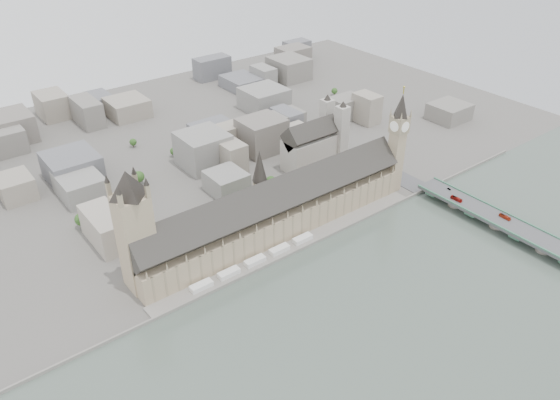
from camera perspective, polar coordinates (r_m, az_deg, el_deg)
ground at (r=469.51m, az=0.87°, el=-4.50°), size 900.00×900.00×0.00m
river_thames at (r=387.63m, az=16.81°, el=-15.83°), size 600.00×600.00×0.00m
embankment_wall at (r=459.32m, az=2.04°, el=-5.22°), size 600.00×1.50×3.00m
river_terrace at (r=464.24m, az=1.45°, el=-4.83°), size 270.00×15.00×2.00m
terrace_tents at (r=443.64m, az=-2.64°, el=-6.37°), size 118.00×7.00×4.00m
palace_of_westminster at (r=469.41m, az=-0.60°, el=-1.14°), size 265.00×40.73×55.44m
elizabeth_tower at (r=529.77m, az=12.23°, el=6.54°), size 17.00×17.00×107.50m
victoria_tower at (r=407.38m, az=-15.01°, el=-2.58°), size 30.00×30.00×100.00m
central_tower at (r=450.53m, az=-2.13°, el=2.55°), size 13.00×13.00×48.00m
westminster_bridge at (r=525.86m, az=21.05°, el=-1.84°), size 25.00×325.00×10.25m
bridge_parapets at (r=506.90m, az=25.27°, el=-3.46°), size 25.00×235.00×1.15m
westminster_abbey at (r=580.55m, az=3.66°, el=5.92°), size 68.00×36.00×64.00m
city_skyline_inland at (r=644.13m, az=-12.89°, el=7.28°), size 720.00×360.00×38.00m
park_trees at (r=500.72m, az=-4.29°, el=-0.99°), size 110.00×30.00×15.00m
red_bus_north at (r=532.64m, az=17.95°, el=0.12°), size 3.30×11.69×3.22m
red_bus_south at (r=520.64m, az=22.44°, el=-1.64°), size 2.84×10.98×3.04m
car_silver at (r=548.55m, az=17.25°, el=1.10°), size 1.62×3.93×1.27m
car_approach at (r=586.17m, az=11.84°, el=3.99°), size 3.39×5.06×1.36m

